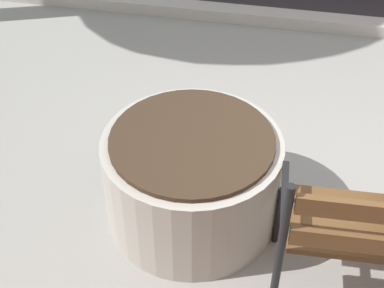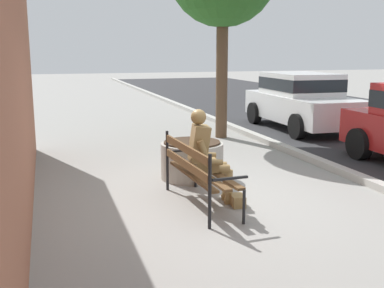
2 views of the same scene
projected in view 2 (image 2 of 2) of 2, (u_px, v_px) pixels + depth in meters
ground_plane at (200, 200)px, 6.95m from camera, size 80.00×80.00×0.00m
curb_stone at (366, 180)px, 7.79m from camera, size 60.00×0.20×0.12m
park_bench at (197, 169)px, 6.59m from camera, size 1.82×0.62×0.95m
bronze_statue_seated at (209, 158)px, 6.69m from camera, size 0.72×0.78×1.37m
concrete_planter at (192, 160)px, 8.10m from camera, size 1.08×1.08×0.64m
parked_car_white at (301, 99)px, 13.10m from camera, size 4.14×2.00×1.56m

